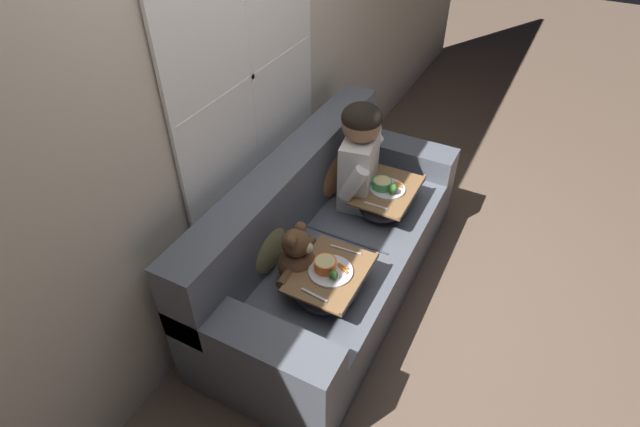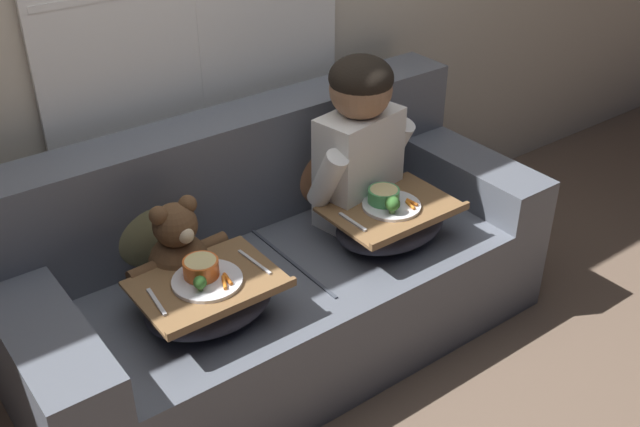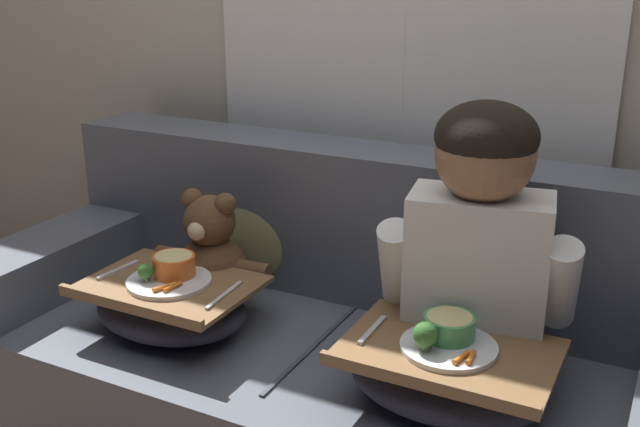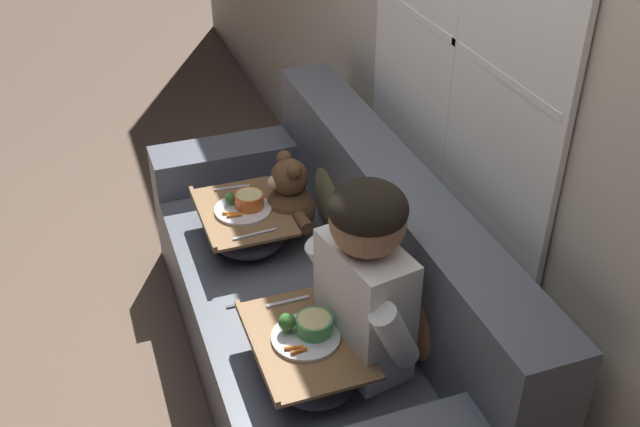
{
  "view_description": "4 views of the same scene",
  "coord_description": "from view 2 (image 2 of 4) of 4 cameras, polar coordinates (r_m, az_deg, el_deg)",
  "views": [
    {
      "loc": [
        -1.91,
        -0.88,
        2.34
      ],
      "look_at": [
        -0.1,
        0.06,
        0.64
      ],
      "focal_mm": 28.0,
      "sensor_mm": 36.0,
      "label": 1
    },
    {
      "loc": [
        -1.22,
        -1.85,
        1.94
      ],
      "look_at": [
        0.14,
        -0.04,
        0.56
      ],
      "focal_mm": 42.0,
      "sensor_mm": 36.0,
      "label": 2
    },
    {
      "loc": [
        0.79,
        -1.55,
        1.36
      ],
      "look_at": [
        -0.07,
        0.12,
        0.71
      ],
      "focal_mm": 42.0,
      "sensor_mm": 36.0,
      "label": 3
    },
    {
      "loc": [
        1.99,
        -0.67,
        2.13
      ],
      "look_at": [
        -0.01,
        0.04,
        0.72
      ],
      "focal_mm": 42.0,
      "sensor_mm": 36.0,
      "label": 4
    }
  ],
  "objects": [
    {
      "name": "throw_pillow_behind_teddy",
      "position": [
        2.62,
        -12.71,
        -0.43
      ],
      "size": [
        0.35,
        0.17,
        0.36
      ],
      "color": "#898456",
      "rests_on": "couch"
    },
    {
      "name": "teddy_bear",
      "position": [
        2.49,
        -10.69,
        -2.99
      ],
      "size": [
        0.36,
        0.25,
        0.34
      ],
      "color": "brown",
      "rests_on": "couch"
    },
    {
      "name": "lap_tray_child",
      "position": [
        2.75,
        5.38,
        -0.6
      ],
      "size": [
        0.46,
        0.33,
        0.21
      ],
      "color": "#2D2D38",
      "rests_on": "child_figure"
    },
    {
      "name": "child_figure",
      "position": [
        2.74,
        3.04,
        6.1
      ],
      "size": [
        0.48,
        0.26,
        0.65
      ],
      "color": "white",
      "rests_on": "couch"
    },
    {
      "name": "ground_plane",
      "position": [
        2.94,
        -2.61,
        -9.82
      ],
      "size": [
        14.0,
        14.0,
        0.0
      ],
      "primitive_type": "plane",
      "color": "brown"
    },
    {
      "name": "lap_tray_teddy",
      "position": [
        2.39,
        -8.46,
        -6.37
      ],
      "size": [
        0.44,
        0.33,
        0.21
      ],
      "color": "#2D2D38",
      "rests_on": "teddy_bear"
    },
    {
      "name": "couch",
      "position": [
        2.79,
        -3.5,
        -4.33
      ],
      "size": [
        1.96,
        0.84,
        0.85
      ],
      "color": "#565B66",
      "rests_on": "ground_plane"
    },
    {
      "name": "throw_pillow_behind_child",
      "position": [
        2.95,
        0.61,
        4.22
      ],
      "size": [
        0.38,
        0.18,
        0.39
      ],
      "color": "#B2754C",
      "rests_on": "couch"
    }
  ]
}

